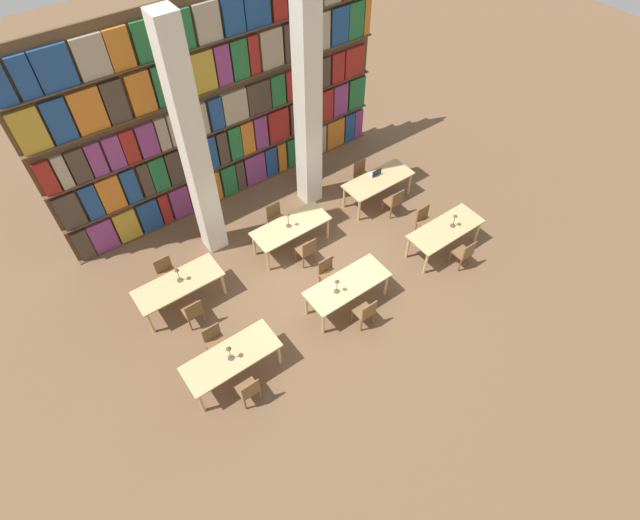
% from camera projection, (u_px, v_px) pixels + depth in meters
% --- Properties ---
extents(ground_plane, '(40.00, 40.00, 0.00)m').
position_uv_depth(ground_plane, '(317.00, 275.00, 12.45)').
color(ground_plane, brown).
extents(bookshelf_bank, '(9.31, 0.35, 5.50)m').
position_uv_depth(bookshelf_bank, '(224.00, 109.00, 12.51)').
color(bookshelf_bank, brown).
rests_on(bookshelf_bank, ground_plane).
extents(pillar_left, '(0.51, 0.51, 6.00)m').
position_uv_depth(pillar_left, '(194.00, 150.00, 10.87)').
color(pillar_left, silver).
rests_on(pillar_left, ground_plane).
extents(pillar_center, '(0.51, 0.51, 6.00)m').
position_uv_depth(pillar_center, '(308.00, 104.00, 12.04)').
color(pillar_center, silver).
rests_on(pillar_center, ground_plane).
extents(reading_table_0, '(2.01, 0.81, 0.77)m').
position_uv_depth(reading_table_0, '(231.00, 359.00, 10.15)').
color(reading_table_0, tan).
rests_on(reading_table_0, ground_plane).
extents(chair_0, '(0.42, 0.40, 0.87)m').
position_uv_depth(chair_0, '(249.00, 389.00, 9.94)').
color(chair_0, brown).
rests_on(chair_0, ground_plane).
extents(chair_1, '(0.42, 0.40, 0.87)m').
position_uv_depth(chair_1, '(215.00, 341.00, 10.66)').
color(chair_1, brown).
rests_on(chair_1, ground_plane).
extents(desk_lamp_0, '(0.14, 0.14, 0.43)m').
position_uv_depth(desk_lamp_0, '(229.00, 351.00, 9.85)').
color(desk_lamp_0, brown).
rests_on(desk_lamp_0, reading_table_0).
extents(reading_table_1, '(2.01, 0.81, 0.77)m').
position_uv_depth(reading_table_1, '(347.00, 286.00, 11.37)').
color(reading_table_1, tan).
rests_on(reading_table_1, ground_plane).
extents(chair_2, '(0.42, 0.40, 0.87)m').
position_uv_depth(chair_2, '(365.00, 312.00, 11.16)').
color(chair_2, brown).
rests_on(chair_2, ground_plane).
extents(chair_3, '(0.42, 0.40, 0.87)m').
position_uv_depth(chair_3, '(328.00, 273.00, 11.88)').
color(chair_3, brown).
rests_on(chair_3, ground_plane).
extents(desk_lamp_1, '(0.14, 0.14, 0.42)m').
position_uv_depth(desk_lamp_1, '(337.00, 284.00, 10.94)').
color(desk_lamp_1, brown).
rests_on(desk_lamp_1, reading_table_1).
extents(reading_table_2, '(2.01, 0.81, 0.77)m').
position_uv_depth(reading_table_2, '(445.00, 231.00, 12.50)').
color(reading_table_2, tan).
rests_on(reading_table_2, ground_plane).
extents(chair_4, '(0.42, 0.40, 0.87)m').
position_uv_depth(chair_4, '(464.00, 253.00, 12.30)').
color(chair_4, brown).
rests_on(chair_4, ground_plane).
extents(chair_5, '(0.42, 0.40, 0.87)m').
position_uv_depth(chair_5, '(425.00, 221.00, 13.03)').
color(chair_5, brown).
rests_on(chair_5, ground_plane).
extents(desk_lamp_2, '(0.14, 0.14, 0.40)m').
position_uv_depth(desk_lamp_2, '(455.00, 218.00, 12.29)').
color(desk_lamp_2, brown).
rests_on(desk_lamp_2, reading_table_2).
extents(reading_table_3, '(2.01, 0.81, 0.77)m').
position_uv_depth(reading_table_3, '(179.00, 285.00, 11.38)').
color(reading_table_3, tan).
rests_on(reading_table_3, ground_plane).
extents(chair_6, '(0.42, 0.40, 0.87)m').
position_uv_depth(chair_6, '(193.00, 311.00, 11.17)').
color(chair_6, brown).
rests_on(chair_6, ground_plane).
extents(chair_7, '(0.42, 0.40, 0.87)m').
position_uv_depth(chair_7, '(167.00, 273.00, 11.89)').
color(chair_7, brown).
rests_on(chair_7, ground_plane).
extents(desk_lamp_3, '(0.14, 0.14, 0.42)m').
position_uv_depth(desk_lamp_3, '(177.00, 273.00, 11.15)').
color(desk_lamp_3, brown).
rests_on(desk_lamp_3, reading_table_3).
extents(reading_table_4, '(2.01, 0.81, 0.77)m').
position_uv_depth(reading_table_4, '(291.00, 228.00, 12.57)').
color(reading_table_4, tan).
rests_on(reading_table_4, ground_plane).
extents(chair_8, '(0.42, 0.40, 0.87)m').
position_uv_depth(chair_8, '(307.00, 250.00, 12.36)').
color(chair_8, brown).
rests_on(chair_8, ground_plane).
extents(chair_9, '(0.42, 0.40, 0.87)m').
position_uv_depth(chair_9, '(276.00, 218.00, 13.09)').
color(chair_9, brown).
rests_on(chair_9, ground_plane).
extents(desk_lamp_4, '(0.14, 0.14, 0.45)m').
position_uv_depth(desk_lamp_4, '(288.00, 217.00, 12.25)').
color(desk_lamp_4, brown).
rests_on(desk_lamp_4, reading_table_4).
extents(reading_table_5, '(2.01, 0.81, 0.77)m').
position_uv_depth(reading_table_5, '(378.00, 182.00, 13.72)').
color(reading_table_5, tan).
rests_on(reading_table_5, ground_plane).
extents(chair_10, '(0.42, 0.40, 0.87)m').
position_uv_depth(chair_10, '(394.00, 201.00, 13.52)').
color(chair_10, brown).
rests_on(chair_10, ground_plane).
extents(chair_11, '(0.42, 0.40, 0.87)m').
position_uv_depth(chair_11, '(362.00, 174.00, 14.24)').
color(chair_11, brown).
rests_on(chair_11, ground_plane).
extents(laptop, '(0.32, 0.22, 0.21)m').
position_uv_depth(laptop, '(375.00, 173.00, 13.75)').
color(laptop, silver).
rests_on(laptop, reading_table_5).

